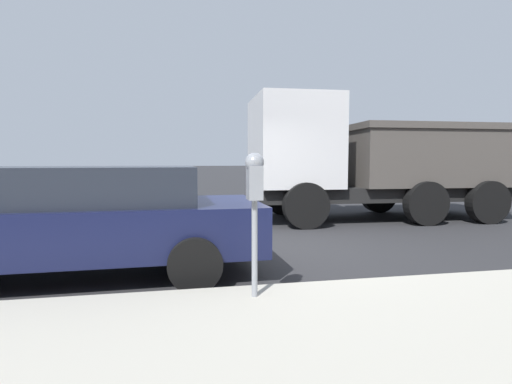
{
  "coord_description": "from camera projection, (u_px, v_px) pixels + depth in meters",
  "views": [
    {
      "loc": [
        -6.46,
        1.43,
        1.53
      ],
      "look_at": [
        -2.29,
        0.61,
        1.19
      ],
      "focal_mm": 28.0,
      "sensor_mm": 36.0,
      "label": 1
    }
  ],
  "objects": [
    {
      "name": "car_navy",
      "position": [
        77.0,
        218.0,
        5.23
      ],
      "size": [
        2.21,
        4.94,
        1.45
      ],
      "rotation": [
        0.0,
        0.0,
        0.02
      ],
      "color": "#14193D",
      "rests_on": "ground_plane"
    },
    {
      "name": "dump_truck",
      "position": [
        373.0,
        159.0,
        10.37
      ],
      "size": [
        2.9,
        6.63,
        3.09
      ],
      "rotation": [
        0.0,
        0.0,
        -0.03
      ],
      "color": "black",
      "rests_on": "ground_plane"
    },
    {
      "name": "parking_meter",
      "position": [
        255.0,
        188.0,
        3.98
      ],
      "size": [
        0.21,
        0.19,
        1.46
      ],
      "color": "gray",
      "rests_on": "sidewalk"
    },
    {
      "name": "ground_plane",
      "position": [
        266.0,
        251.0,
        6.71
      ],
      "size": [
        220.0,
        220.0,
        0.0
      ],
      "primitive_type": "plane",
      "color": "#2B2B2D"
    }
  ]
}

